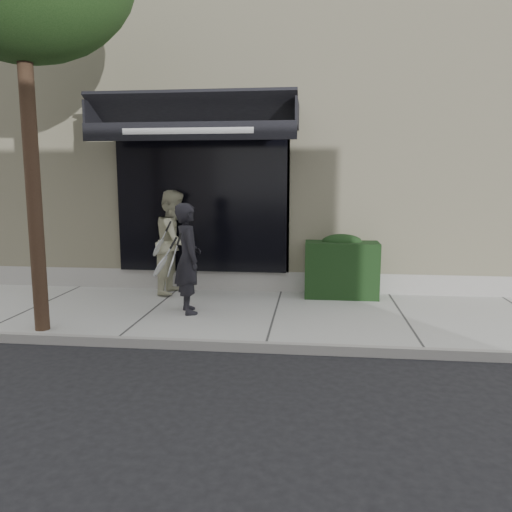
# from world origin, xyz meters

# --- Properties ---
(ground) EXTENTS (80.00, 80.00, 0.00)m
(ground) POSITION_xyz_m (0.00, 0.00, 0.00)
(ground) COLOR black
(ground) RESTS_ON ground
(sidewalk) EXTENTS (20.00, 3.00, 0.12)m
(sidewalk) POSITION_xyz_m (0.00, 0.00, 0.06)
(sidewalk) COLOR #A3A49E
(sidewalk) RESTS_ON ground
(curb) EXTENTS (20.00, 0.10, 0.14)m
(curb) POSITION_xyz_m (0.00, -1.55, 0.07)
(curb) COLOR gray
(curb) RESTS_ON ground
(building_facade) EXTENTS (14.30, 8.04, 5.64)m
(building_facade) POSITION_xyz_m (-0.01, 4.96, 2.74)
(building_facade) COLOR beige
(building_facade) RESTS_ON ground
(hedge) EXTENTS (1.30, 0.70, 1.14)m
(hedge) POSITION_xyz_m (1.10, 1.25, 0.66)
(hedge) COLOR black
(hedge) RESTS_ON sidewalk
(pedestrian_front) EXTENTS (0.76, 0.89, 1.74)m
(pedestrian_front) POSITION_xyz_m (-1.37, -0.16, 0.99)
(pedestrian_front) COLOR black
(pedestrian_front) RESTS_ON sidewalk
(pedestrian_back) EXTENTS (0.83, 1.03, 1.91)m
(pedestrian_back) POSITION_xyz_m (-1.96, 1.20, 1.08)
(pedestrian_back) COLOR #B0AD8D
(pedestrian_back) RESTS_ON sidewalk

